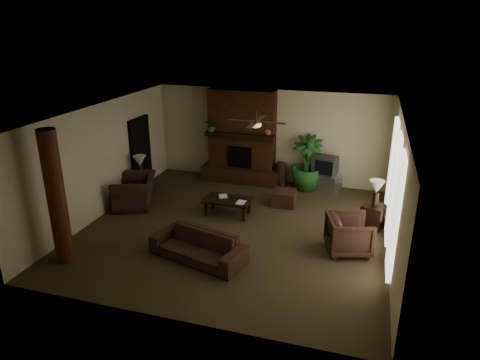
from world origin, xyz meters
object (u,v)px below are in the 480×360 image
(armchair_right, at_px, (349,233))
(tv_stand, at_px, (325,182))
(log_column, at_px, (56,198))
(side_table_left, at_px, (141,188))
(side_table_right, at_px, (373,216))
(lamp_right, at_px, (377,189))
(ottoman, at_px, (284,198))
(lamp_left, at_px, (140,163))
(sofa, at_px, (198,241))
(floor_vase, at_px, (281,172))
(floor_plant, at_px, (306,174))
(coffee_table, at_px, (228,201))
(armchair_left, at_px, (134,186))

(armchair_right, xyz_separation_m, tv_stand, (-0.88, 3.49, -0.20))
(log_column, relative_size, side_table_left, 5.09)
(side_table_right, distance_m, lamp_right, 0.73)
(ottoman, bearing_deg, lamp_left, -172.05)
(sofa, relative_size, lamp_left, 3.14)
(sofa, relative_size, tv_stand, 2.40)
(tv_stand, bearing_deg, floor_vase, -155.28)
(log_column, height_order, floor_plant, log_column)
(lamp_left, bearing_deg, lamp_right, -1.28)
(coffee_table, xyz_separation_m, lamp_right, (3.57, 0.31, 0.63))
(armchair_left, xyz_separation_m, tv_stand, (4.77, 2.60, -0.29))
(coffee_table, bearing_deg, side_table_right, 5.84)
(coffee_table, bearing_deg, sofa, -87.42)
(sofa, relative_size, lamp_right, 3.14)
(coffee_table, relative_size, side_table_right, 2.18)
(tv_stand, bearing_deg, sofa, -91.46)
(floor_vase, bearing_deg, armchair_left, -143.55)
(sofa, distance_m, armchair_left, 3.39)
(armchair_right, bearing_deg, ottoman, 24.43)
(sofa, xyz_separation_m, side_table_right, (3.47, 2.62, -0.12))
(sofa, height_order, ottoman, sofa)
(floor_plant, bearing_deg, armchair_left, -149.00)
(armchair_right, bearing_deg, tv_stand, -2.86)
(armchair_right, xyz_separation_m, floor_vase, (-2.19, 3.44, -0.02))
(tv_stand, height_order, floor_plant, floor_plant)
(log_column, distance_m, lamp_right, 7.01)
(log_column, xyz_separation_m, coffee_table, (2.53, 3.11, -1.03))
(lamp_left, bearing_deg, sofa, -44.01)
(floor_vase, bearing_deg, side_table_left, -151.11)
(sofa, bearing_deg, tv_stand, 81.49)
(armchair_right, relative_size, floor_vase, 1.18)
(armchair_right, relative_size, coffee_table, 0.76)
(sofa, bearing_deg, side_table_left, 152.36)
(log_column, height_order, coffee_table, log_column)
(lamp_left, bearing_deg, armchair_right, -14.60)
(ottoman, bearing_deg, floor_vase, 105.24)
(armchair_right, xyz_separation_m, lamp_right, (0.49, 1.37, 0.55))
(side_table_right, bearing_deg, armchair_left, -175.09)
(armchair_left, xyz_separation_m, lamp_left, (-0.13, 0.61, 0.46))
(floor_vase, bearing_deg, lamp_left, -151.63)
(ottoman, distance_m, side_table_right, 2.40)
(lamp_right, bearing_deg, armchair_right, -109.78)
(armchair_right, height_order, floor_vase, armchair_right)
(lamp_left, bearing_deg, coffee_table, -9.50)
(sofa, bearing_deg, lamp_right, 52.09)
(floor_plant, xyz_separation_m, lamp_left, (-4.34, -1.91, 0.55))
(floor_vase, xyz_separation_m, side_table_right, (2.69, -2.02, -0.16))
(log_column, relative_size, lamp_right, 4.31)
(armchair_left, height_order, lamp_right, lamp_right)
(floor_vase, relative_size, side_table_left, 1.40)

